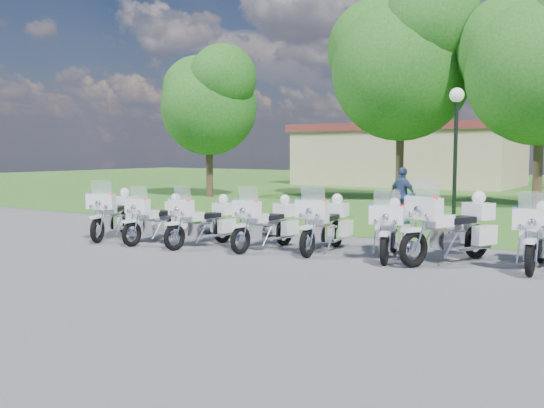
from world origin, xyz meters
The scene contains 16 objects.
ground centered at (0.00, 0.00, 0.00)m, with size 100.00×100.00×0.00m, color #59595F.
grass_lawn centered at (0.00, 27.00, 0.00)m, with size 100.00×48.00×0.01m, color #36621F.
motorcycle_0 centered at (-3.37, -0.61, 0.65)m, with size 1.33×2.18×1.56m.
motorcycle_1 centered at (-1.87, -0.52, 0.61)m, with size 0.72×2.17×1.46m.
motorcycle_2 centered at (-0.49, -0.38, 0.62)m, with size 0.88×2.21×1.49m.
motorcycle_3 centered at (1.06, 0.07, 0.63)m, with size 0.85×2.25×1.51m.
motorcycle_4 centered at (2.37, 0.50, 0.66)m, with size 0.89×2.33×1.57m.
motorcycle_5 centered at (3.95, 0.53, 0.64)m, with size 1.12×2.21×1.52m.
motorcycle_6 centered at (5.20, 0.77, 0.74)m, with size 1.53×2.46×1.77m.
motorcycle_7 centered at (6.81, 1.01, 0.65)m, with size 0.82×2.32×1.56m.
lamp_post centered at (3.43, 6.87, 3.17)m, with size 0.44×0.44×4.21m.
tree_0 centered at (-10.46, 12.10, 4.93)m, with size 5.59×4.77×7.45m.
tree_1 centered at (-1.49, 14.81, 6.49)m, with size 7.36×6.28×9.81m.
tree_2 centered at (4.56, 13.87, 5.90)m, with size 6.69×5.71×8.91m.
building_west centered at (-6.00, 28.00, 2.07)m, with size 14.56×8.32×4.10m.
bystander_c centered at (1.94, 6.43, 0.89)m, with size 1.05×0.44×1.79m, color navy.
Camera 1 is at (8.90, -11.66, 2.30)m, focal length 40.00 mm.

